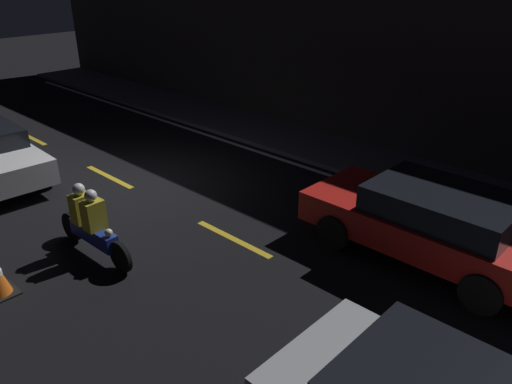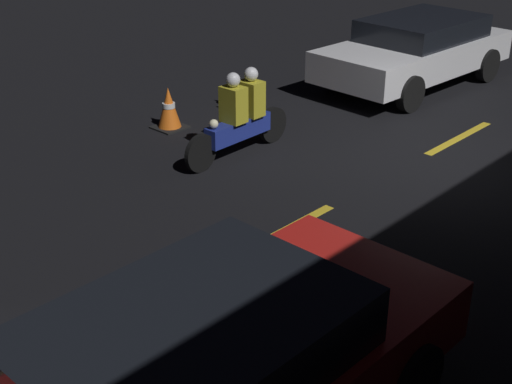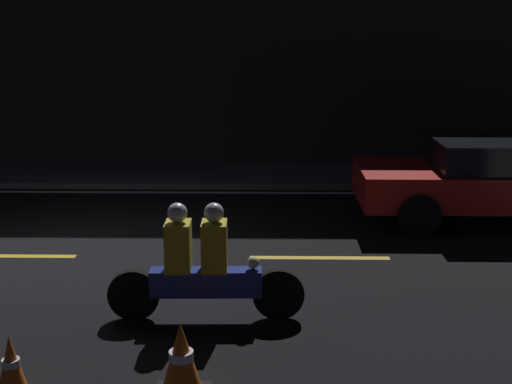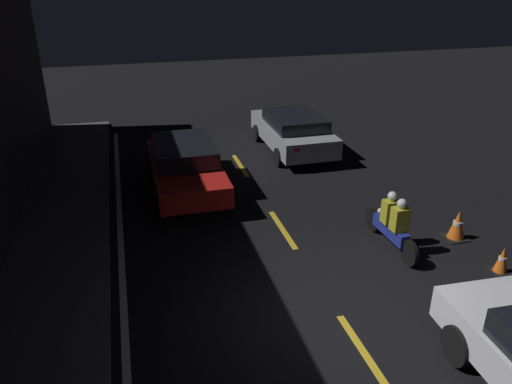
# 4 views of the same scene
# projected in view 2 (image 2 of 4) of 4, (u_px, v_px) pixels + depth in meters

# --- Properties ---
(ground_plane) EXTENTS (56.00, 56.00, 0.00)m
(ground_plane) POSITION_uv_depth(u_px,v_px,m) (428.00, 155.00, 11.23)
(ground_plane) COLOR black
(lane_dash_c) EXTENTS (2.00, 0.14, 0.01)m
(lane_dash_c) POSITION_uv_depth(u_px,v_px,m) (459.00, 138.00, 11.89)
(lane_dash_c) COLOR gold
(lane_dash_c) RESTS_ON ground
(lane_dash_d) EXTENTS (2.00, 0.14, 0.01)m
(lane_dash_d) POSITION_uv_depth(u_px,v_px,m) (281.00, 232.00, 8.93)
(lane_dash_d) COLOR gold
(lane_dash_d) RESTS_ON ground
(sedan_white) EXTENTS (4.51, 2.15, 1.36)m
(sedan_white) POSITION_uv_depth(u_px,v_px,m) (416.00, 49.00, 14.27)
(sedan_white) COLOR silver
(sedan_white) RESTS_ON ground
(taxi_red) EXTENTS (4.46, 2.02, 1.40)m
(taxi_red) POSITION_uv_depth(u_px,v_px,m) (210.00, 373.00, 5.37)
(taxi_red) COLOR red
(taxi_red) RESTS_ON ground
(motorcycle) EXTENTS (2.22, 0.38, 1.36)m
(motorcycle) POSITION_uv_depth(u_px,v_px,m) (241.00, 116.00, 10.97)
(motorcycle) COLOR black
(motorcycle) RESTS_ON ground
(traffic_cone_near) EXTENTS (0.38, 0.38, 0.60)m
(traffic_cone_near) POSITION_uv_depth(u_px,v_px,m) (231.00, 92.00, 13.21)
(traffic_cone_near) COLOR black
(traffic_cone_near) RESTS_ON ground
(traffic_cone_mid) EXTENTS (0.52, 0.52, 0.73)m
(traffic_cone_mid) POSITION_uv_depth(u_px,v_px,m) (169.00, 108.00, 12.17)
(traffic_cone_mid) COLOR black
(traffic_cone_mid) RESTS_ON ground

